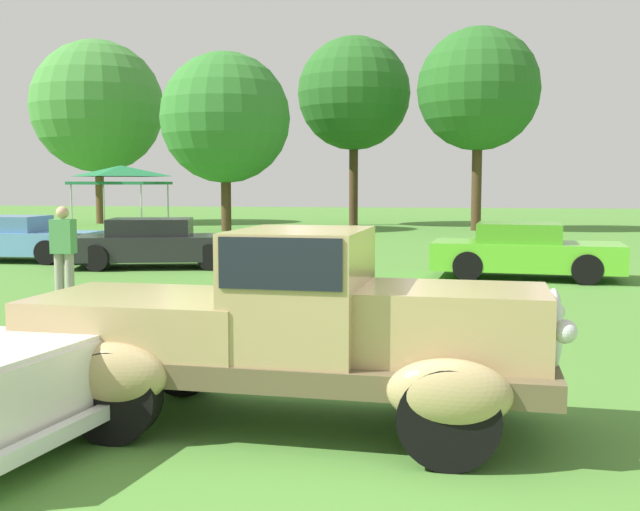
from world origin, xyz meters
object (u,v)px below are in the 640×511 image
object	(u,v)px
show_car_lime	(524,251)
canopy_tent_left_field	(121,174)
feature_pickup_truck	(292,326)
spectator_between_cars	(64,250)
show_car_charcoal	(157,244)
show_car_skyblue	(11,239)

from	to	relation	value
show_car_lime	canopy_tent_left_field	size ratio (longest dim) A/B	1.53
feature_pickup_truck	canopy_tent_left_field	world-z (taller)	canopy_tent_left_field
feature_pickup_truck	canopy_tent_left_field	bearing A→B (deg)	117.61
feature_pickup_truck	spectator_between_cars	size ratio (longest dim) A/B	2.73
show_car_charcoal	show_car_lime	distance (m)	8.83
show_car_skyblue	show_car_lime	world-z (taller)	same
feature_pickup_truck	show_car_charcoal	size ratio (longest dim) A/B	0.97
show_car_charcoal	canopy_tent_left_field	distance (m)	8.31
feature_pickup_truck	show_car_charcoal	world-z (taller)	feature_pickup_truck
show_car_skyblue	show_car_lime	xyz separation A→B (m)	(13.24, -1.66, -0.00)
show_car_charcoal	feature_pickup_truck	bearing A→B (deg)	-63.64
canopy_tent_left_field	feature_pickup_truck	bearing A→B (deg)	-62.39
show_car_charcoal	spectator_between_cars	bearing A→B (deg)	-85.64
feature_pickup_truck	show_car_lime	size ratio (longest dim) A/B	1.10
show_car_lime	spectator_between_cars	distance (m)	9.59
feature_pickup_truck	show_car_lime	bearing A→B (deg)	74.04
show_car_lime	spectator_between_cars	bearing A→B (deg)	-150.97
show_car_skyblue	show_car_lime	size ratio (longest dim) A/B	1.10
show_car_charcoal	show_car_lime	bearing A→B (deg)	-5.29
show_car_lime	spectator_between_cars	size ratio (longest dim) A/B	2.48
spectator_between_cars	show_car_skyblue	bearing A→B (deg)	127.57
feature_pickup_truck	show_car_lime	xyz separation A→B (m)	(3.07, 10.74, -0.27)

